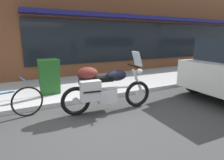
{
  "coord_description": "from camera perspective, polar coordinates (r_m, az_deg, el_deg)",
  "views": [
    {
      "loc": [
        -1.36,
        -3.47,
        1.74
      ],
      "look_at": [
        0.72,
        0.52,
        0.7
      ],
      "focal_mm": 29.63,
      "sensor_mm": 36.0,
      "label": 1
    }
  ],
  "objects": [
    {
      "name": "ground_plane",
      "position": [
        4.11,
        -5.68,
        -12.09
      ],
      "size": [
        80.0,
        80.0,
        0.0
      ],
      "primitive_type": "plane",
      "color": "#3A3A3A"
    },
    {
      "name": "storefront_building",
      "position": [
        10.61,
        15.11,
        20.95
      ],
      "size": [
        19.27,
        0.9,
        6.72
      ],
      "color": "brown",
      "rests_on": "ground_plane"
    },
    {
      "name": "touring_motorcycle",
      "position": [
        4.31,
        -2.54,
        -2.16
      ],
      "size": [
        2.23,
        0.63,
        1.41
      ],
      "color": "black",
      "rests_on": "ground_plane"
    },
    {
      "name": "parked_bicycle",
      "position": [
        4.45,
        -31.27,
        -6.8
      ],
      "size": [
        1.71,
        0.54,
        0.93
      ],
      "color": "black",
      "rests_on": "ground_plane"
    },
    {
      "name": "sandwich_board_sign",
      "position": [
        5.52,
        -18.72,
        0.82
      ],
      "size": [
        0.55,
        0.43,
        1.03
      ],
      "color": "#1E511E",
      "rests_on": "sidewalk_curb"
    }
  ]
}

